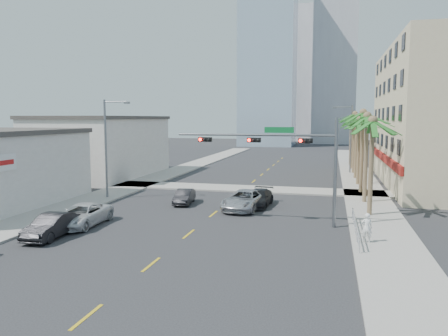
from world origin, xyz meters
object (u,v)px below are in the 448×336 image
(traffic_signal_mast, at_px, (287,152))
(pedestrian, at_px, (367,228))
(car_parked_mid, at_px, (52,226))
(car_lane_center, at_px, (244,200))
(car_parked_far, at_px, (82,215))
(car_lane_right, at_px, (258,198))
(car_lane_left, at_px, (184,197))

(traffic_signal_mast, distance_m, pedestrian, 7.44)
(car_parked_mid, bearing_deg, traffic_signal_mast, 23.54)
(car_lane_center, bearing_deg, car_parked_mid, -124.42)
(car_parked_mid, distance_m, car_parked_far, 3.09)
(traffic_signal_mast, distance_m, car_parked_mid, 15.92)
(car_lane_center, relative_size, pedestrian, 3.24)
(car_parked_mid, xyz_separation_m, car_lane_center, (9.98, 11.00, 0.05))
(car_parked_mid, bearing_deg, car_lane_center, 45.27)
(traffic_signal_mast, relative_size, car_lane_right, 2.35)
(car_lane_left, bearing_deg, traffic_signal_mast, -36.88)
(traffic_signal_mast, height_order, pedestrian, traffic_signal_mast)
(car_parked_far, bearing_deg, car_lane_left, 62.75)
(car_parked_mid, xyz_separation_m, car_parked_far, (0.18, 3.09, 0.00))
(traffic_signal_mast, bearing_deg, car_parked_far, -164.99)
(car_lane_left, xyz_separation_m, car_lane_center, (5.49, -1.06, 0.16))
(car_parked_mid, distance_m, pedestrian, 19.05)
(car_lane_left, height_order, car_lane_center, car_lane_center)
(car_parked_mid, xyz_separation_m, car_lane_right, (10.86, 12.65, -0.05))
(car_lane_left, bearing_deg, pedestrian, -39.24)
(traffic_signal_mast, distance_m, car_lane_left, 11.58)
(traffic_signal_mast, xyz_separation_m, pedestrian, (5.04, -3.70, -4.05))
(car_lane_left, bearing_deg, car_parked_mid, -117.43)
(car_lane_right, bearing_deg, traffic_signal_mast, -60.35)
(car_parked_far, xyz_separation_m, car_lane_left, (4.31, 8.98, -0.12))
(car_parked_mid, relative_size, pedestrian, 2.57)
(traffic_signal_mast, height_order, car_lane_left, traffic_signal_mast)
(car_lane_left, distance_m, car_lane_center, 5.59)
(car_parked_far, bearing_deg, car_lane_right, 40.27)
(car_parked_far, bearing_deg, car_lane_center, 37.35)
(car_parked_far, height_order, car_lane_right, car_parked_far)
(car_lane_center, height_order, pedestrian, pedestrian)
(car_parked_mid, height_order, pedestrian, pedestrian)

